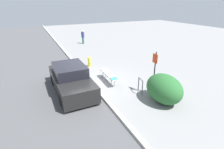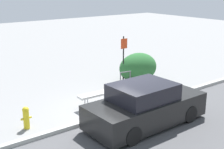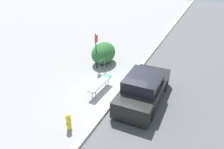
# 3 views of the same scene
# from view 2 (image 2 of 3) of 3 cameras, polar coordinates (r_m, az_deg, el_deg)

# --- Properties ---
(ground_plane) EXTENTS (60.00, 60.00, 0.00)m
(ground_plane) POSITION_cam_2_polar(r_m,az_deg,el_deg) (11.56, 1.11, -7.17)
(ground_plane) COLOR gray
(curb) EXTENTS (60.00, 0.20, 0.13)m
(curb) POSITION_cam_2_polar(r_m,az_deg,el_deg) (11.53, 1.11, -6.88)
(curb) COLOR #A8A8A3
(curb) RESTS_ON ground_plane
(bench) EXTENTS (1.97, 0.44, 0.56)m
(bench) POSITION_cam_2_polar(r_m,az_deg,el_deg) (12.16, -1.91, -3.43)
(bench) COLOR #99999E
(bench) RESTS_ON ground_plane
(bike_rack) EXTENTS (0.55, 0.15, 0.83)m
(bike_rack) POSITION_cam_2_polar(r_m,az_deg,el_deg) (14.04, 2.45, -0.71)
(bike_rack) COLOR #515156
(bike_rack) RESTS_ON ground_plane
(sign_post) EXTENTS (0.36, 0.08, 2.30)m
(sign_post) POSITION_cam_2_polar(r_m,az_deg,el_deg) (14.44, 2.12, 3.39)
(sign_post) COLOR black
(sign_post) RESTS_ON ground_plane
(fire_hydrant) EXTENTS (0.36, 0.22, 0.77)m
(fire_hydrant) POSITION_cam_2_polar(r_m,az_deg,el_deg) (10.66, -15.43, -7.49)
(fire_hydrant) COLOR gold
(fire_hydrant) RESTS_ON ground_plane
(shrub_hedge) EXTENTS (2.02, 1.46, 1.41)m
(shrub_hedge) POSITION_cam_2_polar(r_m,az_deg,el_deg) (15.14, 4.80, 1.29)
(shrub_hedge) COLOR #28602D
(shrub_hedge) RESTS_ON ground_plane
(parked_car_near) EXTENTS (4.22, 1.81, 1.47)m
(parked_car_near) POSITION_cam_2_polar(r_m,az_deg,el_deg) (10.52, 6.13, -5.79)
(parked_car_near) COLOR black
(parked_car_near) RESTS_ON ground_plane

